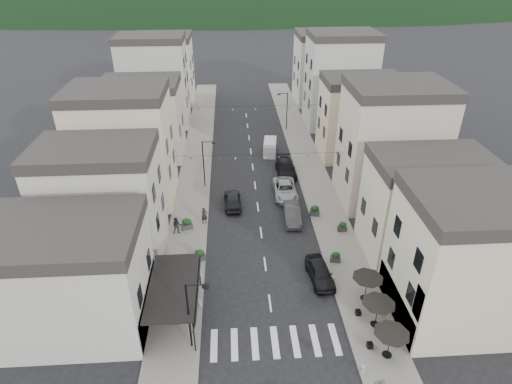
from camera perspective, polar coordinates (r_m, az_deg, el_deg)
The scene contains 28 objects.
ground at distance 32.27m, azimuth 2.93°, elevation -22.06°, with size 700.00×700.00×0.00m, color black.
sidewalk_left at distance 57.77m, azimuth -7.95°, elevation 3.61°, with size 4.00×76.00×0.12m, color slate.
sidewalk_right at distance 58.49m, azimuth 6.88°, elevation 4.03°, with size 4.00×76.00×0.12m, color slate.
boutique_building at distance 35.07m, azimuth -24.45°, elevation -10.93°, with size 12.00×8.00×8.00m, color #B9B3A9.
bistro_building at distance 35.73m, azimuth 26.47°, elevation -8.59°, with size 10.00×8.00×10.00m, color beige.
boutique_awning at distance 33.57m, azimuth -10.58°, elevation -12.31°, with size 3.77×7.50×3.28m.
buildings_row_left at distance 61.73m, azimuth -14.64°, elevation 10.77°, with size 10.20×54.16×14.00m.
buildings_row_right at distance 61.90m, azimuth 13.03°, elevation 11.22°, with size 10.20×54.16×14.50m.
cafe_terrace at distance 33.88m, azimuth 15.99°, elevation -14.42°, with size 2.50×8.10×2.53m.
streetlamp_left_near at distance 30.85m, azimuth -8.51°, elevation -15.23°, with size 1.70×0.56×6.00m.
streetlamp_left_far at distance 50.69m, azimuth -6.73°, elevation 4.36°, with size 1.70×0.56×6.00m.
streetlamp_right_far at distance 67.84m, azimuth 3.93°, elevation 11.21°, with size 1.70×0.56×6.00m.
bollards at distance 35.60m, azimuth 1.97°, elevation -14.67°, with size 11.66×10.26×0.60m.
bunting_near at distance 46.23m, azimuth 0.17°, elevation 4.64°, with size 19.00×0.28×0.62m.
bunting_far at distance 61.05m, azimuth -0.84°, elevation 11.06°, with size 19.00×0.28×0.62m.
parked_car_a at distance 38.24m, azimuth 8.53°, elevation -10.56°, with size 1.85×4.60×1.57m, color black.
parked_car_b at distance 45.57m, azimuth 4.85°, elevation -2.89°, with size 1.67×4.78×1.58m, color #313134.
parked_car_c at distance 49.92m, azimuth 3.90°, elevation 0.32°, with size 2.62×5.68×1.58m, color #9A9DA3.
parked_car_d at distance 54.76m, azimuth 3.98°, elevation 3.18°, with size 2.30×5.65×1.64m, color black.
parked_car_e at distance 47.88m, azimuth -3.13°, elevation -1.05°, with size 1.87×4.64×1.58m, color black.
delivery_van at distance 60.35m, azimuth 1.87°, elevation 6.07°, with size 2.24×4.45×2.04m.
pedestrian_a at distance 44.93m, azimuth -6.90°, elevation -3.15°, with size 0.67×0.44×1.84m, color black.
pedestrian_b at distance 43.78m, azimuth -10.52°, elevation -4.45°, with size 0.90×0.70×1.84m, color black.
planter_la at distance 40.19m, azimuth -7.52°, elevation -8.34°, with size 1.18×0.94×1.16m.
planter_lb at distance 44.50m, azimuth -9.20°, elevation -4.20°, with size 1.23×0.90×1.23m.
planter_ra at distance 40.40m, azimuth 10.56°, elevation -8.51°, with size 1.00×0.66×1.04m.
planter_rb at distance 44.57m, azimuth 11.45°, elevation -4.54°, with size 0.93×0.53×1.03m.
planter_rc at distance 46.52m, azimuth 7.83°, elevation -2.46°, with size 1.19×0.87×1.19m.
Camera 1 is at (-2.78, -19.70, 25.41)m, focal length 30.00 mm.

